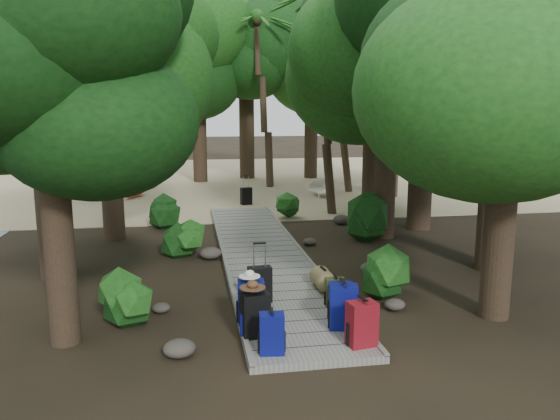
{
  "coord_description": "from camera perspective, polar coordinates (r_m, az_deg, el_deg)",
  "views": [
    {
      "loc": [
        -1.74,
        -11.85,
        3.57
      ],
      "look_at": [
        0.56,
        1.75,
        1.0
      ],
      "focal_mm": 35.0,
      "sensor_mm": 36.0,
      "label": 1
    }
  ],
  "objects": [
    {
      "name": "rock_left_d",
      "position": [
        14.82,
        -10.58,
        -3.24
      ],
      "size": [
        0.3,
        0.27,
        0.17
      ],
      "primitive_type": null,
      "color": "#4C473F",
      "rests_on": "ground"
    },
    {
      "name": "sun_lounger",
      "position": [
        22.56,
        4.39,
        2.29
      ],
      "size": [
        0.98,
        2.07,
        0.64
      ],
      "primitive_type": null,
      "rotation": [
        0.0,
        0.0,
        0.17
      ],
      "color": "silver",
      "rests_on": "sand_beach"
    },
    {
      "name": "palm_right_c",
      "position": [
        25.31,
        -0.57,
        10.95
      ],
      "size": [
        4.71,
        4.71,
        7.5
      ],
      "primitive_type": null,
      "color": "#103B10",
      "rests_on": "ground"
    },
    {
      "name": "rock_right_c",
      "position": [
        14.51,
        3.09,
        -3.32
      ],
      "size": [
        0.35,
        0.31,
        0.19
      ],
      "primitive_type": null,
      "color": "#4C473F",
      "rests_on": "ground"
    },
    {
      "name": "backpack_right_c",
      "position": [
        9.24,
        6.36,
        -9.21
      ],
      "size": [
        0.43,
        0.34,
        0.67
      ],
      "primitive_type": null,
      "rotation": [
        0.0,
        0.0,
        -0.17
      ],
      "color": "navy",
      "rests_on": "boardwalk"
    },
    {
      "name": "rock_right_a",
      "position": [
        10.15,
        11.9,
        -9.64
      ],
      "size": [
        0.38,
        0.34,
        0.21
      ],
      "primitive_type": null,
      "color": "#4C473F",
      "rests_on": "ground"
    },
    {
      "name": "palm_left_a",
      "position": [
        18.92,
        -18.68,
        10.22
      ],
      "size": [
        4.58,
        4.58,
        7.28
      ],
      "primitive_type": null,
      "color": "#103B10",
      "rests_on": "ground"
    },
    {
      "name": "tree_back_c",
      "position": [
        28.42,
        3.31,
        13.03
      ],
      "size": [
        5.34,
        5.34,
        9.62
      ],
      "primitive_type": null,
      "color": "black",
      "rests_on": "ground"
    },
    {
      "name": "hat_brown",
      "position": [
        8.36,
        -2.89,
        -7.73
      ],
      "size": [
        0.4,
        0.4,
        0.12
      ],
      "primitive_type": null,
      "color": "#51351E",
      "rests_on": "backpack_left_b"
    },
    {
      "name": "palm_right_b",
      "position": [
        23.92,
        7.19,
        11.74
      ],
      "size": [
        4.24,
        4.24,
        8.2
      ],
      "primitive_type": null,
      "color": "#103B10",
      "rests_on": "ground"
    },
    {
      "name": "lone_suitcase_on_sand",
      "position": [
        20.51,
        -3.55,
        1.47
      ],
      "size": [
        0.45,
        0.34,
        0.64
      ],
      "primitive_type": null,
      "rotation": [
        0.0,
        0.0,
        0.29
      ],
      "color": "black",
      "rests_on": "sand_beach"
    },
    {
      "name": "tree_left_c",
      "position": [
        15.53,
        -17.71,
        12.38
      ],
      "size": [
        4.83,
        4.83,
        8.39
      ],
      "primitive_type": null,
      "color": "black",
      "rests_on": "ground"
    },
    {
      "name": "shrub_right_a",
      "position": [
        10.77,
        10.69,
        -6.5
      ],
      "size": [
        0.99,
        0.99,
        0.89
      ],
      "primitive_type": null,
      "color": "#154615",
      "rests_on": "ground"
    },
    {
      "name": "backpack_right_a",
      "position": [
        8.27,
        8.55,
        -11.43
      ],
      "size": [
        0.46,
        0.36,
        0.74
      ],
      "primitive_type": null,
      "rotation": [
        0.0,
        0.0,
        0.18
      ],
      "color": "maroon",
      "rests_on": "boardwalk"
    },
    {
      "name": "boardwalk",
      "position": [
        13.43,
        -1.85,
        -4.6
      ],
      "size": [
        2.0,
        12.0,
        0.12
      ],
      "primitive_type": "cube",
      "color": "gray",
      "rests_on": "ground"
    },
    {
      "name": "rock_left_b",
      "position": [
        10.05,
        -12.33,
        -9.96
      ],
      "size": [
        0.32,
        0.29,
        0.18
      ],
      "primitive_type": null,
      "color": "#4C473F",
      "rests_on": "ground"
    },
    {
      "name": "tree_back_a",
      "position": [
        27.14,
        -8.56,
        13.23
      ],
      "size": [
        5.65,
        5.65,
        9.78
      ],
      "primitive_type": null,
      "color": "black",
      "rests_on": "ground"
    },
    {
      "name": "shrub_left_c",
      "position": [
        17.02,
        -12.0,
        -0.12
      ],
      "size": [
        1.08,
        1.08,
        0.97
      ],
      "primitive_type": null,
      "color": "#154615",
      "rests_on": "ground"
    },
    {
      "name": "backpack_right_d",
      "position": [
        9.85,
        5.79,
        -8.35
      ],
      "size": [
        0.36,
        0.27,
        0.53
      ],
      "primitive_type": null,
      "rotation": [
        0.0,
        0.0,
        -0.06
      ],
      "color": "#3A3E17",
      "rests_on": "boardwalk"
    },
    {
      "name": "shrub_right_c",
      "position": [
        18.04,
        1.23,
        0.39
      ],
      "size": [
        0.86,
        0.86,
        0.78
      ],
      "primitive_type": null,
      "color": "#154615",
      "rests_on": "ground"
    },
    {
      "name": "suitcase_on_boardwalk",
      "position": [
        9.95,
        -2.12,
        -7.76
      ],
      "size": [
        0.44,
        0.27,
        0.65
      ],
      "primitive_type": null,
      "rotation": [
        0.0,
        0.0,
        0.09
      ],
      "color": "black",
      "rests_on": "boardwalk"
    },
    {
      "name": "duffel_right_khaki",
      "position": [
        10.72,
        4.52,
        -7.18
      ],
      "size": [
        0.42,
        0.59,
        0.38
      ],
      "primitive_type": null,
      "rotation": [
        0.0,
        0.0,
        0.07
      ],
      "color": "olive",
      "rests_on": "boardwalk"
    },
    {
      "name": "shrub_left_b",
      "position": [
        13.51,
        -10.08,
        -3.05
      ],
      "size": [
        0.95,
        0.95,
        0.86
      ],
      "primitive_type": null,
      "color": "#154615",
      "rests_on": "ground"
    },
    {
      "name": "rock_right_d",
      "position": [
        17.2,
        6.43,
        -1.0
      ],
      "size": [
        0.53,
        0.47,
        0.29
      ],
      "primitive_type": null,
      "color": "#4C473F",
      "rests_on": "ground"
    },
    {
      "name": "ground",
      "position": [
        12.49,
        -1.22,
        -6.05
      ],
      "size": [
        120.0,
        120.0,
        0.0
      ],
      "primitive_type": "plane",
      "color": "#2E2217",
      "rests_on": "ground"
    },
    {
      "name": "tree_left_a",
      "position": [
        8.61,
        -22.84,
        7.15
      ],
      "size": [
        3.82,
        3.82,
        6.36
      ],
      "primitive_type": null,
      "color": "black",
      "rests_on": "ground"
    },
    {
      "name": "palm_right_a",
      "position": [
        18.83,
        5.8,
        10.51
      ],
      "size": [
        4.19,
        4.19,
        7.15
      ],
      "primitive_type": null,
      "color": "#103B10",
      "rests_on": "ground"
    },
    {
      "name": "backpack_left_a",
      "position": [
        7.95,
        -0.86,
        -12.56
      ],
      "size": [
        0.37,
        0.28,
        0.66
      ],
      "primitive_type": null,
      "rotation": [
        0.0,
        0.0,
        -0.1
      ],
      "color": "navy",
      "rests_on": "boardwalk"
    },
    {
      "name": "tree_right_d",
      "position": [
        16.69,
        15.04,
        15.39
      ],
      "size": [
        5.54,
        5.54,
        10.16
      ],
      "primitive_type": null,
      "color": "black",
      "rests_on": "ground"
    },
    {
      "name": "rock_right_b",
      "position": [
        12.1,
        9.59,
        -6.05
      ],
      "size": [
        0.51,
        0.46,
        0.28
      ],
      "primitive_type": null,
      "color": "#4C473F",
      "rests_on": "ground"
    },
    {
      "name": "tree_right_b",
      "position": [
        12.91,
        22.75,
        17.05
      ],
      "size": [
        5.83,
        5.83,
        10.41
      ],
      "primitive_type": null,
      "color": "black",
      "rests_on": "ground"
    },
    {
      "name": "tree_back_d",
      "position": [
        26.15,
        -18.93,
        11.95
      ],
      "size": [
        5.36,
        5.36,
        8.93
      ],
      "primitive_type": null,
      "color": "black",
      "rests_on": "ground"
    },
    {
      "name": "kayak",
      "position": [
        22.94,
        -14.97,
        1.7
      ],
      "size": [
        1.85,
        3.29,
        0.33
      ],
      "primitive_type": "ellipsoid",
      "rotation": [
        0.0,
        0.0,
        -0.37
      ],
      "color": "red",
      "rests_on": "sand_beach"
    },
    {
      "name": "hat_white",
      "position": [
        8.83,
        -3.19,
        -6.61
      ],
      "size": [
        0.35,
        0.35,
        0.12
      ],
      "primitive_type": null,
      "color": "silver",
      "rests_on": "backpack_left_c"
    },
    {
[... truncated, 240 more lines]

